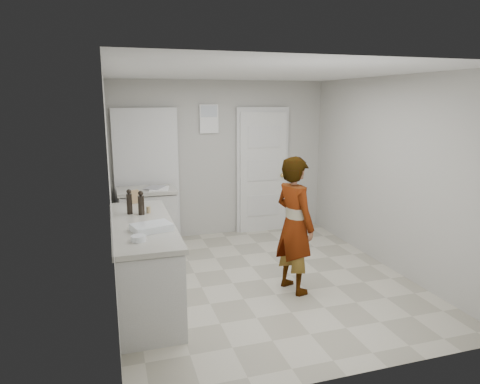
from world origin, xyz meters
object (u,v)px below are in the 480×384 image
object	(u,v)px
spice_jar	(148,210)
egg_bowl	(138,238)
person	(294,225)
cake_mix_box	(135,197)
oil_cruet_b	(129,202)
oil_cruet_a	(141,203)
baking_dish	(152,227)

from	to	relation	value
spice_jar	egg_bowl	distance (m)	1.00
person	cake_mix_box	bearing A→B (deg)	41.92
person	cake_mix_box	size ratio (longest dim) A/B	9.45
oil_cruet_b	spice_jar	bearing A→B (deg)	-5.86
cake_mix_box	oil_cruet_a	size ratio (longest dim) A/B	0.61
cake_mix_box	spice_jar	distance (m)	0.54
oil_cruet_b	baking_dish	distance (m)	0.74
baking_dish	oil_cruet_b	bearing A→B (deg)	103.78
cake_mix_box	egg_bowl	xyz separation A→B (m)	(-0.06, -1.52, -0.06)
spice_jar	oil_cruet_a	world-z (taller)	oil_cruet_a
person	baking_dish	xyz separation A→B (m)	(-1.62, -0.15, 0.16)
cake_mix_box	oil_cruet_b	xyz separation A→B (m)	(-0.09, -0.51, 0.05)
person	cake_mix_box	world-z (taller)	person
cake_mix_box	baking_dish	xyz separation A→B (m)	(0.09, -1.22, -0.05)
cake_mix_box	spice_jar	size ratio (longest dim) A/B	2.27
oil_cruet_a	person	bearing A→B (deg)	-16.26
person	oil_cruet_b	size ratio (longest dim) A/B	5.51
oil_cruet_a	baking_dish	bearing A→B (deg)	-85.54
cake_mix_box	egg_bowl	world-z (taller)	cake_mix_box
cake_mix_box	spice_jar	bearing A→B (deg)	-98.02
spice_jar	baking_dish	bearing A→B (deg)	-92.68
cake_mix_box	egg_bowl	size ratio (longest dim) A/B	1.23
person	egg_bowl	bearing A→B (deg)	88.12
cake_mix_box	baking_dish	world-z (taller)	cake_mix_box
oil_cruet_a	baking_dish	world-z (taller)	oil_cruet_a
person	spice_jar	size ratio (longest dim) A/B	21.47
spice_jar	egg_bowl	bearing A→B (deg)	-100.49
spice_jar	egg_bowl	xyz separation A→B (m)	(-0.18, -0.99, -0.01)
oil_cruet_b	egg_bowl	distance (m)	1.01
oil_cruet_a	oil_cruet_b	distance (m)	0.14
egg_bowl	oil_cruet_a	bearing A→B (deg)	83.87
oil_cruet_b	cake_mix_box	bearing A→B (deg)	80.27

